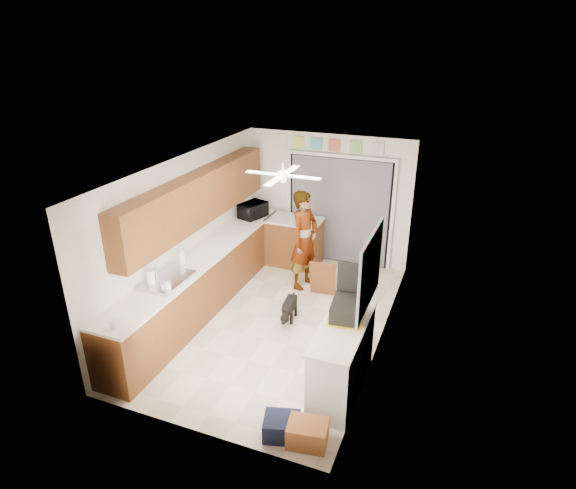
% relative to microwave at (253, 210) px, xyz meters
% --- Properties ---
extents(floor, '(5.00, 5.00, 0.00)m').
position_rel_microwave_xyz_m(floor, '(1.27, -1.80, -1.08)').
color(floor, beige).
rests_on(floor, ground).
extents(ceiling, '(5.00, 5.00, 0.00)m').
position_rel_microwave_xyz_m(ceiling, '(1.27, -1.80, 1.42)').
color(ceiling, white).
rests_on(ceiling, ground).
extents(wall_back, '(3.20, 0.00, 3.20)m').
position_rel_microwave_xyz_m(wall_back, '(1.27, 0.70, 0.17)').
color(wall_back, white).
rests_on(wall_back, ground).
extents(wall_front, '(3.20, 0.00, 3.20)m').
position_rel_microwave_xyz_m(wall_front, '(1.27, -4.30, 0.17)').
color(wall_front, white).
rests_on(wall_front, ground).
extents(wall_left, '(0.00, 5.00, 5.00)m').
position_rel_microwave_xyz_m(wall_left, '(-0.33, -1.80, 0.17)').
color(wall_left, white).
rests_on(wall_left, ground).
extents(wall_right, '(0.00, 5.00, 5.00)m').
position_rel_microwave_xyz_m(wall_right, '(2.87, -1.80, 0.17)').
color(wall_right, white).
rests_on(wall_right, ground).
extents(left_base_cabinets, '(0.60, 4.80, 0.90)m').
position_rel_microwave_xyz_m(left_base_cabinets, '(-0.03, -1.80, -0.63)').
color(left_base_cabinets, brown).
rests_on(left_base_cabinets, floor).
extents(left_countertop, '(0.62, 4.80, 0.04)m').
position_rel_microwave_xyz_m(left_countertop, '(-0.02, -1.80, -0.16)').
color(left_countertop, white).
rests_on(left_countertop, left_base_cabinets).
extents(upper_cabinets, '(0.32, 4.00, 0.80)m').
position_rel_microwave_xyz_m(upper_cabinets, '(-0.17, -1.60, 0.72)').
color(upper_cabinets, brown).
rests_on(upper_cabinets, wall_left).
extents(sink_basin, '(0.50, 0.76, 0.06)m').
position_rel_microwave_xyz_m(sink_basin, '(-0.02, -2.80, -0.13)').
color(sink_basin, silver).
rests_on(sink_basin, left_countertop).
extents(faucet, '(0.03, 0.03, 0.22)m').
position_rel_microwave_xyz_m(faucet, '(-0.21, -2.80, -0.03)').
color(faucet, silver).
rests_on(faucet, left_countertop).
extents(peninsula_base, '(1.00, 0.60, 0.90)m').
position_rel_microwave_xyz_m(peninsula_base, '(0.77, 0.20, -0.63)').
color(peninsula_base, brown).
rests_on(peninsula_base, floor).
extents(peninsula_top, '(1.04, 0.64, 0.04)m').
position_rel_microwave_xyz_m(peninsula_top, '(0.77, 0.20, -0.16)').
color(peninsula_top, white).
rests_on(peninsula_top, peninsula_base).
extents(back_opening_recess, '(2.00, 0.06, 2.10)m').
position_rel_microwave_xyz_m(back_opening_recess, '(1.52, 0.67, -0.03)').
color(back_opening_recess, black).
rests_on(back_opening_recess, wall_back).
extents(curtain_panel, '(1.90, 0.03, 2.05)m').
position_rel_microwave_xyz_m(curtain_panel, '(1.52, 0.63, -0.03)').
color(curtain_panel, slate).
rests_on(curtain_panel, wall_back).
extents(door_trim_left, '(0.06, 0.04, 2.10)m').
position_rel_microwave_xyz_m(door_trim_left, '(0.50, 0.64, -0.03)').
color(door_trim_left, white).
rests_on(door_trim_left, wall_back).
extents(door_trim_right, '(0.06, 0.04, 2.10)m').
position_rel_microwave_xyz_m(door_trim_right, '(2.54, 0.64, -0.03)').
color(door_trim_right, white).
rests_on(door_trim_right, wall_back).
extents(door_trim_head, '(2.10, 0.04, 0.06)m').
position_rel_microwave_xyz_m(door_trim_head, '(1.52, 0.64, 1.04)').
color(door_trim_head, white).
rests_on(door_trim_head, wall_back).
extents(header_frame_0, '(0.22, 0.02, 0.22)m').
position_rel_microwave_xyz_m(header_frame_0, '(0.67, 0.67, 1.22)').
color(header_frame_0, '#DDE64C').
rests_on(header_frame_0, wall_back).
extents(header_frame_1, '(0.22, 0.02, 0.22)m').
position_rel_microwave_xyz_m(header_frame_1, '(1.02, 0.67, 1.22)').
color(header_frame_1, '#4BB6CA').
rests_on(header_frame_1, wall_back).
extents(header_frame_2, '(0.22, 0.02, 0.22)m').
position_rel_microwave_xyz_m(header_frame_2, '(1.37, 0.67, 1.22)').
color(header_frame_2, '#C35F49').
rests_on(header_frame_2, wall_back).
extents(header_frame_3, '(0.22, 0.02, 0.22)m').
position_rel_microwave_xyz_m(header_frame_3, '(1.77, 0.67, 1.22)').
color(header_frame_3, '#7ABC6B').
rests_on(header_frame_3, wall_back).
extents(header_frame_4, '(0.22, 0.02, 0.22)m').
position_rel_microwave_xyz_m(header_frame_4, '(2.17, 0.67, 1.22)').
color(header_frame_4, silver).
rests_on(header_frame_4, wall_back).
extents(route66_sign, '(0.22, 0.02, 0.26)m').
position_rel_microwave_xyz_m(route66_sign, '(0.32, 0.67, 1.22)').
color(route66_sign, silver).
rests_on(route66_sign, wall_back).
extents(right_counter_base, '(0.50, 1.40, 0.90)m').
position_rel_microwave_xyz_m(right_counter_base, '(2.62, -3.00, -0.63)').
color(right_counter_base, white).
rests_on(right_counter_base, floor).
extents(right_counter_top, '(0.54, 1.44, 0.04)m').
position_rel_microwave_xyz_m(right_counter_top, '(2.61, -3.00, -0.16)').
color(right_counter_top, white).
rests_on(right_counter_top, right_counter_base).
extents(abstract_painting, '(0.03, 1.15, 0.95)m').
position_rel_microwave_xyz_m(abstract_painting, '(2.85, -2.80, 0.57)').
color(abstract_painting, '#F25977').
rests_on(abstract_painting, wall_right).
extents(ceiling_fan, '(1.14, 1.14, 0.24)m').
position_rel_microwave_xyz_m(ceiling_fan, '(1.27, -1.60, 1.24)').
color(ceiling_fan, white).
rests_on(ceiling_fan, ceiling).
extents(microwave, '(0.49, 0.60, 0.29)m').
position_rel_microwave_xyz_m(microwave, '(0.00, 0.00, 0.00)').
color(microwave, black).
rests_on(microwave, left_countertop).
extents(soap_bottle, '(0.15, 0.15, 0.32)m').
position_rel_microwave_xyz_m(soap_bottle, '(-0.13, -2.26, 0.02)').
color(soap_bottle, silver).
rests_on(soap_bottle, left_countertop).
extents(cup, '(0.13, 0.13, 0.09)m').
position_rel_microwave_xyz_m(cup, '(0.07, -3.01, -0.10)').
color(cup, white).
rests_on(cup, left_countertop).
extents(jar_a, '(0.10, 0.10, 0.13)m').
position_rel_microwave_xyz_m(jar_a, '(0.13, -3.03, -0.08)').
color(jar_a, silver).
rests_on(jar_a, left_countertop).
extents(jar_b, '(0.09, 0.09, 0.11)m').
position_rel_microwave_xyz_m(jar_b, '(0.06, -4.05, -0.09)').
color(jar_b, silver).
rests_on(jar_b, left_countertop).
extents(paper_towel_roll, '(0.13, 0.13, 0.25)m').
position_rel_microwave_xyz_m(paper_towel_roll, '(-0.16, -3.00, -0.02)').
color(paper_towel_roll, white).
rests_on(paper_towel_roll, left_countertop).
extents(suitcase, '(0.42, 0.53, 0.21)m').
position_rel_microwave_xyz_m(suitcase, '(2.59, -2.77, -0.04)').
color(suitcase, black).
rests_on(suitcase, right_counter_top).
extents(suitcase_rim, '(0.50, 0.63, 0.02)m').
position_rel_microwave_xyz_m(suitcase_rim, '(2.59, -2.77, -0.15)').
color(suitcase_rim, yellow).
rests_on(suitcase_rim, suitcase).
extents(suitcase_lid, '(0.42, 0.08, 0.50)m').
position_rel_microwave_xyz_m(suitcase_lid, '(2.59, -2.48, 0.21)').
color(suitcase_lid, black).
rests_on(suitcase_lid, suitcase).
extents(cardboard_box, '(0.48, 0.39, 0.27)m').
position_rel_microwave_xyz_m(cardboard_box, '(2.52, -4.00, -0.95)').
color(cardboard_box, '#C86A3E').
rests_on(cardboard_box, floor).
extents(navy_crate, '(0.48, 0.43, 0.25)m').
position_rel_microwave_xyz_m(navy_crate, '(2.21, -4.00, -0.96)').
color(navy_crate, '#141A32').
rests_on(navy_crate, floor).
extents(cabinet_door_panel, '(0.46, 0.21, 0.66)m').
position_rel_microwave_xyz_m(cabinet_door_panel, '(1.68, -0.81, -0.75)').
color(cabinet_door_panel, brown).
rests_on(cabinet_door_panel, floor).
extents(man, '(0.58, 0.73, 1.78)m').
position_rel_microwave_xyz_m(man, '(1.25, -0.58, -0.20)').
color(man, white).
rests_on(man, floor).
extents(dog, '(0.26, 0.53, 0.40)m').
position_rel_microwave_xyz_m(dog, '(1.42, -1.72, -0.88)').
color(dog, black).
rests_on(dog, floor).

